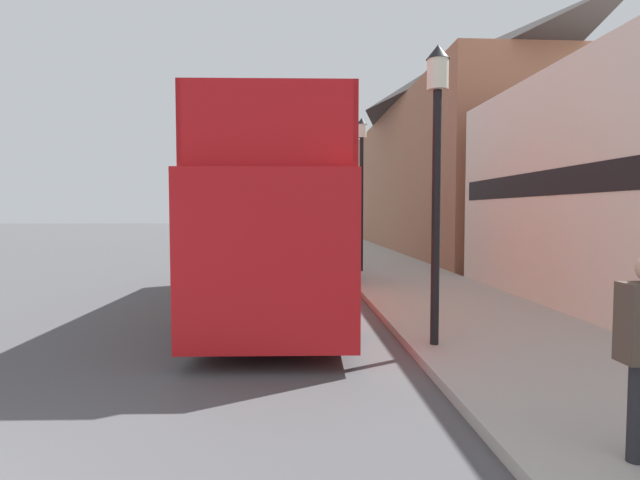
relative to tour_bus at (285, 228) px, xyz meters
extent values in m
plane|color=#4C4C4F|center=(-3.43, 12.21, -1.79)|extent=(144.00, 144.00, 0.00)
cube|color=#ADAAA3|center=(3.78, 9.21, -1.72)|extent=(3.67, 108.00, 0.14)
cube|color=black|center=(5.66, -3.26, 1.01)|extent=(0.12, 13.26, 0.55)
cube|color=#9E664C|center=(8.61, 16.28, 2.12)|extent=(6.00, 23.32, 7.83)
pyramid|color=#383333|center=(8.61, 16.28, 7.38)|extent=(6.00, 23.32, 2.69)
cube|color=red|center=(0.00, -0.12, -0.27)|extent=(2.89, 10.04, 2.50)
cube|color=yellow|center=(-0.02, -0.62, -0.15)|extent=(2.73, 5.57, 0.45)
cube|color=black|center=(0.00, -0.12, 0.48)|extent=(2.89, 9.24, 0.70)
cube|color=red|center=(0.00, -0.12, 1.03)|extent=(2.86, 9.24, 0.10)
cube|color=red|center=(-1.22, -0.07, 1.64)|extent=(0.43, 9.15, 1.13)
cube|color=red|center=(1.21, -0.17, 1.64)|extent=(0.43, 9.15, 1.13)
cube|color=red|center=(-0.19, -4.66, 1.64)|extent=(2.49, 0.17, 1.13)
cube|color=red|center=(0.15, 3.75, 1.64)|extent=(2.55, 1.49, 1.13)
cylinder|color=black|center=(-1.00, 3.00, -1.30)|extent=(0.32, 1.00, 0.99)
cylinder|color=black|center=(1.24, 2.91, -1.30)|extent=(0.32, 1.00, 0.99)
cylinder|color=black|center=(-1.24, -2.96, -1.30)|extent=(0.32, 1.00, 0.99)
cylinder|color=black|center=(1.00, -3.05, -1.30)|extent=(0.32, 1.00, 0.99)
cube|color=maroon|center=(0.84, 8.67, -1.22)|extent=(1.90, 4.01, 0.82)
cube|color=black|center=(0.85, 8.55, -0.55)|extent=(1.59, 1.96, 0.52)
cylinder|color=black|center=(0.00, 9.84, -1.49)|extent=(0.23, 0.61, 0.60)
cylinder|color=black|center=(1.56, 9.92, -1.49)|extent=(0.23, 0.61, 0.60)
cylinder|color=black|center=(0.12, 7.41, -1.49)|extent=(0.23, 0.61, 0.60)
cylinder|color=black|center=(1.69, 7.49, -1.49)|extent=(0.23, 0.61, 0.60)
cylinder|color=#232328|center=(2.91, -7.82, -1.24)|extent=(0.12, 0.12, 0.82)
cylinder|color=black|center=(2.33, -4.15, 0.28)|extent=(0.13, 0.13, 3.87)
cylinder|color=silver|center=(2.33, -4.15, 2.44)|extent=(0.32, 0.32, 0.45)
cone|color=black|center=(2.33, -4.15, 2.77)|extent=(0.35, 0.35, 0.22)
cylinder|color=black|center=(2.59, 5.42, 0.63)|extent=(0.13, 0.13, 4.56)
cylinder|color=silver|center=(2.59, 5.42, 3.14)|extent=(0.32, 0.32, 0.45)
cone|color=black|center=(2.59, 5.42, 3.47)|extent=(0.35, 0.35, 0.22)
camera|label=1|loc=(0.10, -11.61, 0.39)|focal=28.00mm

